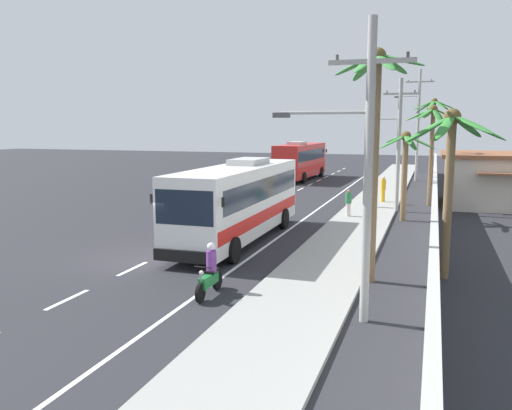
# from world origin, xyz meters

# --- Properties ---
(ground_plane) EXTENTS (160.00, 160.00, 0.00)m
(ground_plane) POSITION_xyz_m (0.00, 0.00, 0.00)
(ground_plane) COLOR #28282D
(sidewalk_kerb) EXTENTS (3.20, 90.00, 0.14)m
(sidewalk_kerb) POSITION_xyz_m (6.80, 10.00, 0.07)
(sidewalk_kerb) COLOR #999993
(sidewalk_kerb) RESTS_ON ground
(lane_markings) EXTENTS (3.76, 71.00, 0.01)m
(lane_markings) POSITION_xyz_m (2.23, 14.47, 0.00)
(lane_markings) COLOR white
(lane_markings) RESTS_ON ground
(boundary_wall) EXTENTS (0.24, 60.00, 2.22)m
(boundary_wall) POSITION_xyz_m (10.60, 14.00, 1.11)
(boundary_wall) COLOR #B2B2AD
(boundary_wall) RESTS_ON ground
(coach_bus_foreground) EXTENTS (2.98, 11.49, 3.72)m
(coach_bus_foreground) POSITION_xyz_m (2.03, 4.64, 1.94)
(coach_bus_foreground) COLOR white
(coach_bus_foreground) RESTS_ON ground
(coach_bus_far_lane) EXTENTS (3.14, 10.70, 3.76)m
(coach_bus_far_lane) POSITION_xyz_m (-1.92, 32.54, 1.95)
(coach_bus_far_lane) COLOR red
(coach_bus_far_lane) RESTS_ON ground
(motorcycle_beside_bus) EXTENTS (0.56, 1.96, 1.66)m
(motorcycle_beside_bus) POSITION_xyz_m (3.98, -3.23, 0.67)
(motorcycle_beside_bus) COLOR black
(motorcycle_beside_bus) RESTS_ON ground
(pedestrian_near_kerb) EXTENTS (0.36, 0.36, 1.56)m
(pedestrian_near_kerb) POSITION_xyz_m (6.83, 15.98, 0.95)
(pedestrian_near_kerb) COLOR navy
(pedestrian_near_kerb) RESTS_ON sidewalk_kerb
(pedestrian_midwalk) EXTENTS (0.36, 0.36, 1.53)m
(pedestrian_midwalk) POSITION_xyz_m (5.96, 12.05, 0.93)
(pedestrian_midwalk) COLOR beige
(pedestrian_midwalk) RESTS_ON sidewalk_kerb
(pedestrian_far_walk) EXTENTS (0.36, 0.36, 1.74)m
(pedestrian_far_walk) POSITION_xyz_m (7.30, 18.60, 1.05)
(pedestrian_far_walk) COLOR gold
(pedestrian_far_walk) RESTS_ON sidewalk_kerb
(utility_pole_nearest) EXTENTS (3.70, 0.24, 8.04)m
(utility_pole_nearest) POSITION_xyz_m (8.76, -3.98, 4.31)
(utility_pole_nearest) COLOR #9E9E99
(utility_pole_nearest) RESTS_ON ground
(utility_pole_mid) EXTENTS (3.00, 0.24, 8.11)m
(utility_pole_mid) POSITION_xyz_m (8.33, 15.51, 4.33)
(utility_pole_mid) COLOR #9E9E99
(utility_pole_mid) RESTS_ON ground
(utility_pole_far) EXTENTS (3.56, 0.24, 10.47)m
(utility_pole_far) POSITION_xyz_m (8.82, 35.00, 5.60)
(utility_pole_far) COLOR #9E9E99
(utility_pole_far) RESTS_ON ground
(palm_nearest) EXTENTS (3.77, 3.88, 7.69)m
(palm_nearest) POSITION_xyz_m (10.27, 32.17, 5.69)
(palm_nearest) COLOR brown
(palm_nearest) RESTS_ON ground
(palm_second) EXTENTS (3.06, 3.16, 4.99)m
(palm_second) POSITION_xyz_m (8.97, 12.35, 3.52)
(palm_second) COLOR brown
(palm_second) RESTS_ON ground
(palm_third) EXTENTS (3.00, 2.70, 7.79)m
(palm_third) POSITION_xyz_m (8.61, -0.15, 5.39)
(palm_third) COLOR brown
(palm_third) RESTS_ON ground
(palm_fourth) EXTENTS (3.31, 3.38, 5.87)m
(palm_fourth) POSITION_xyz_m (11.01, 1.10, 4.28)
(palm_fourth) COLOR brown
(palm_fourth) RESTS_ON ground
(palm_farthest) EXTENTS (3.46, 3.38, 6.61)m
(palm_farthest) POSITION_xyz_m (10.27, 18.70, 4.98)
(palm_farthest) COLOR brown
(palm_farthest) RESTS_ON ground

